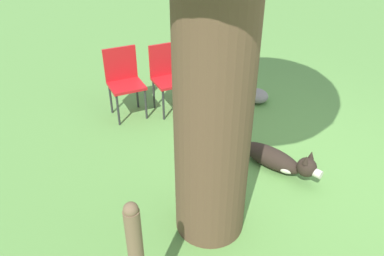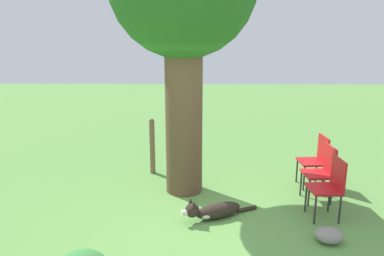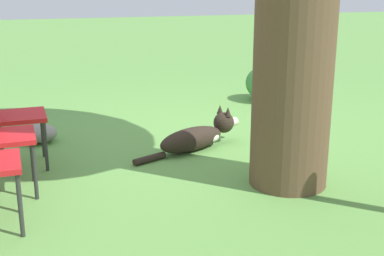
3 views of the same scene
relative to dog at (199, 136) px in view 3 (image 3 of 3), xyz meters
The scene contains 5 objects.
ground_plane 0.26m from the dog, 146.66° to the right, with size 30.00×30.00×0.00m, color #609947.
dog is the anchor object (origin of this frame).
red_chair_0 1.74m from the dog, ahead, with size 0.45×0.47×0.92m.
garden_rock 1.61m from the dog, 21.70° to the right, with size 0.36×0.33×0.18m.
low_shrub 2.19m from the dog, 130.07° to the right, with size 0.59×0.59×0.47m.
Camera 3 is at (1.50, 4.85, 1.66)m, focal length 50.00 mm.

